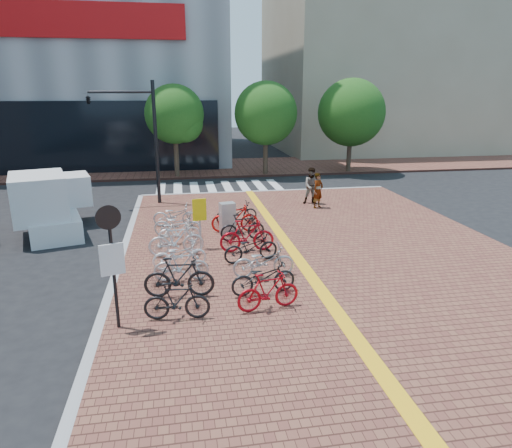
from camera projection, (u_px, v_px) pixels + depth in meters
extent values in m
plane|color=black|center=(245.00, 278.00, 14.33)|extent=(120.00, 120.00, 0.00)
cube|color=brown|center=(411.00, 355.00, 10.07)|extent=(14.00, 34.00, 0.15)
cube|color=yellow|center=(369.00, 356.00, 9.88)|extent=(0.40, 34.00, 0.01)
cube|color=gray|center=(80.00, 388.00, 8.94)|extent=(0.25, 34.00, 0.15)
cube|color=gray|center=(266.00, 192.00, 26.14)|extent=(14.00, 0.25, 0.15)
cube|color=brown|center=(204.00, 168.00, 34.17)|extent=(70.00, 8.00, 0.15)
cube|color=gray|center=(378.00, 55.00, 44.95)|extent=(20.00, 18.00, 18.00)
cube|color=silver|center=(161.00, 190.00, 27.09)|extent=(0.50, 4.00, 0.01)
cube|color=silver|center=(178.00, 189.00, 27.25)|extent=(0.50, 4.00, 0.01)
cube|color=silver|center=(195.00, 188.00, 27.41)|extent=(0.50, 4.00, 0.01)
cube|color=silver|center=(211.00, 188.00, 27.57)|extent=(0.50, 4.00, 0.01)
cube|color=silver|center=(228.00, 187.00, 27.73)|extent=(0.50, 4.00, 0.01)
cube|color=silver|center=(244.00, 187.00, 27.89)|extent=(0.50, 4.00, 0.01)
cube|color=silver|center=(260.00, 186.00, 28.05)|extent=(0.50, 4.00, 0.01)
cube|color=silver|center=(276.00, 186.00, 28.22)|extent=(0.50, 4.00, 0.01)
cylinder|color=#38281E|center=(176.00, 157.00, 30.15)|extent=(0.32, 0.32, 2.60)
sphere|color=#194714|center=(174.00, 114.00, 29.37)|extent=(3.80, 3.80, 3.80)
sphere|color=#194714|center=(184.00, 124.00, 29.36)|extent=(2.40, 2.40, 2.40)
cylinder|color=#38281E|center=(265.00, 155.00, 31.12)|extent=(0.32, 0.32, 2.60)
sphere|color=#194714|center=(266.00, 113.00, 30.34)|extent=(4.20, 4.20, 4.20)
sphere|color=#194714|center=(275.00, 123.00, 30.32)|extent=(2.40, 2.40, 2.40)
cylinder|color=#38281E|center=(349.00, 153.00, 32.08)|extent=(0.32, 0.32, 2.60)
sphere|color=#194714|center=(351.00, 113.00, 31.31)|extent=(4.60, 4.60, 4.60)
sphere|color=#194714|center=(361.00, 122.00, 31.29)|extent=(2.40, 2.40, 2.40)
imported|color=black|center=(177.00, 301.00, 11.34)|extent=(1.69, 0.61, 0.99)
imported|color=black|center=(179.00, 277.00, 12.56)|extent=(1.99, 0.72, 1.17)
imported|color=silver|center=(181.00, 266.00, 13.64)|extent=(1.65, 0.49, 0.99)
imported|color=white|center=(180.00, 254.00, 14.67)|extent=(1.81, 0.86, 0.91)
imported|color=silver|center=(176.00, 240.00, 15.72)|extent=(1.94, 0.70, 1.14)
imported|color=white|center=(179.00, 231.00, 17.00)|extent=(1.62, 0.63, 0.95)
imported|color=#ACACB0|center=(178.00, 224.00, 17.82)|extent=(1.97, 1.00, 0.99)
imported|color=#BABABF|center=(175.00, 215.00, 19.18)|extent=(1.91, 0.89, 0.96)
imported|color=#AB0C16|center=(268.00, 291.00, 11.86)|extent=(1.76, 0.78, 1.02)
imported|color=black|center=(263.00, 277.00, 12.79)|extent=(1.95, 0.91, 0.98)
imported|color=#AAAAAF|center=(264.00, 261.00, 13.96)|extent=(1.94, 0.73, 1.01)
imported|color=black|center=(251.00, 247.00, 15.21)|extent=(1.98, 1.03, 0.99)
imported|color=#A50B18|center=(247.00, 236.00, 16.13)|extent=(1.96, 0.60, 1.17)
imported|color=black|center=(243.00, 227.00, 17.35)|extent=(1.78, 0.69, 1.05)
imported|color=red|center=(235.00, 218.00, 18.35)|extent=(1.94, 0.65, 1.15)
imported|color=black|center=(237.00, 212.00, 19.61)|extent=(1.90, 0.92, 0.96)
imported|color=gray|center=(318.00, 191.00, 22.12)|extent=(0.74, 0.68, 1.71)
imported|color=#464C59|center=(312.00, 186.00, 22.86)|extent=(1.00, 0.84, 1.84)
cube|color=silver|center=(228.00, 218.00, 18.11)|extent=(0.66, 0.54, 1.28)
cylinder|color=#B7B7BC|center=(200.00, 224.00, 16.43)|extent=(0.08, 0.08, 1.80)
cube|color=yellow|center=(200.00, 210.00, 16.22)|extent=(0.50, 0.13, 0.80)
cylinder|color=black|center=(113.00, 269.00, 10.67)|extent=(0.10, 0.10, 3.04)
cylinder|color=black|center=(108.00, 217.00, 10.25)|extent=(0.55, 0.21, 0.57)
cube|color=silver|center=(112.00, 260.00, 10.54)|extent=(0.54, 0.20, 0.76)
cylinder|color=black|center=(156.00, 144.00, 22.51)|extent=(0.18, 0.18, 6.00)
cylinder|color=black|center=(121.00, 92.00, 21.58)|extent=(3.00, 0.12, 0.12)
imported|color=black|center=(88.00, 99.00, 21.42)|extent=(0.26, 1.24, 0.50)
cube|color=silver|center=(54.00, 222.00, 18.92)|extent=(3.05, 4.77, 0.88)
cube|color=silver|center=(49.00, 190.00, 19.71)|extent=(2.32, 2.32, 1.28)
cube|color=silver|center=(51.00, 197.00, 17.90)|extent=(2.67, 3.20, 1.77)
cylinder|color=black|center=(31.00, 217.00, 19.95)|extent=(0.40, 0.72, 0.69)
cylinder|color=black|center=(33.00, 237.00, 17.24)|extent=(0.40, 0.72, 0.69)
cylinder|color=black|center=(72.00, 213.00, 20.66)|extent=(0.40, 0.72, 0.69)
cylinder|color=black|center=(80.00, 231.00, 17.95)|extent=(0.40, 0.72, 0.69)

